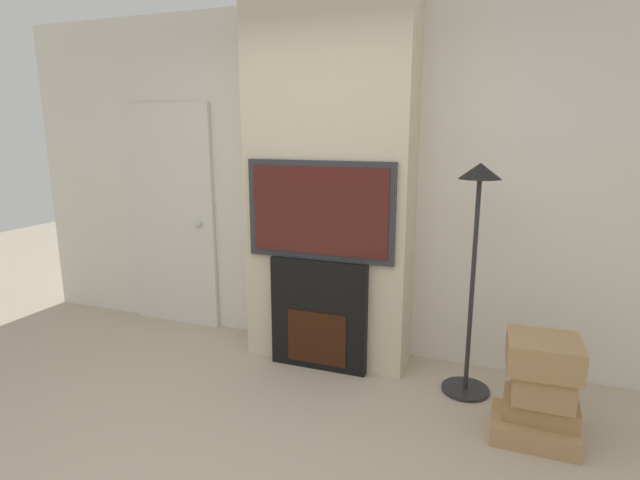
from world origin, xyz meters
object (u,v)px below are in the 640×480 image
television (320,211)px  box_stack (540,390)px  floor_lamp (475,240)px  fireplace (320,314)px

television → box_stack: television is taller
floor_lamp → television: bearing=179.8°
fireplace → television: size_ratio=0.77×
television → box_stack: (1.50, -0.39, -0.90)m
television → floor_lamp: 1.08m
box_stack → floor_lamp: bearing=137.7°
fireplace → television: (0.00, -0.00, 0.78)m
floor_lamp → box_stack: size_ratio=2.57×
floor_lamp → box_stack: floor_lamp is taller
fireplace → box_stack: 1.55m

